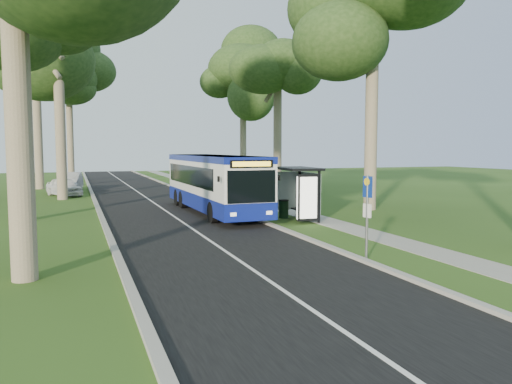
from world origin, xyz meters
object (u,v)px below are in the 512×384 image
Objects in this scene: bus at (214,183)px; litter_bin at (284,209)px; bus_stop_sign at (367,207)px; car_white at (64,187)px; bus_shelter at (304,184)px; car_silver at (70,182)px.

litter_bin is at bearing -49.53° from bus.
bus_stop_sign reaches higher than litter_bin.
bus_shelter is at bearing -78.74° from car_white.
car_white is (-10.49, 16.17, 0.21)m from litter_bin.
bus_stop_sign reaches higher than car_silver.
bus_shelter is 20.61m from car_white.
litter_bin is at bearing 115.23° from bus_shelter.
litter_bin is at bearing -56.26° from car_silver.
litter_bin is at bearing 70.39° from bus_stop_sign.
car_silver is at bearing 112.19° from bus.
bus is 4.42× the size of bus_stop_sign.
bus is at bearing 131.45° from litter_bin.
litter_bin is 22.75m from car_silver.
car_white is at bearing 97.74° from bus_stop_sign.
car_white reaches higher than litter_bin.
bus_stop_sign is 0.57× the size of car_silver.
car_white is (-10.98, 17.41, -1.13)m from bus_shelter.
car_white is 0.85× the size of car_silver.
bus_stop_sign is 0.67× the size of car_white.
bus reaches higher than car_white.
bus is 2.98× the size of car_white.
litter_bin is 0.23× the size of car_white.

